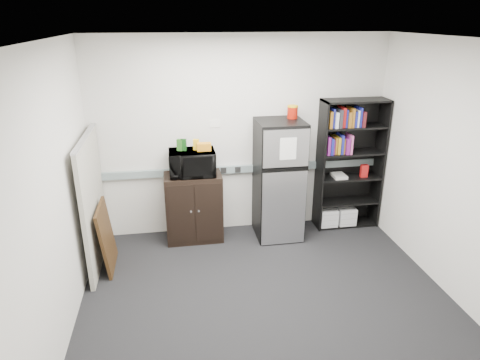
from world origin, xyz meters
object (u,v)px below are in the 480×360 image
at_px(cubicle_partition, 93,202).
at_px(bookshelf, 348,162).
at_px(cabinet, 194,207).
at_px(microwave, 192,163).
at_px(refrigerator, 279,180).

bearing_deg(cubicle_partition, bookshelf, 8.13).
bearing_deg(cabinet, microwave, -90.00).
relative_size(bookshelf, cabinet, 1.97).
bearing_deg(bookshelf, cubicle_partition, -171.87).
bearing_deg(cubicle_partition, microwave, 18.45).
height_order(cubicle_partition, refrigerator, refrigerator).
xyz_separation_m(bookshelf, refrigerator, (-1.04, -0.15, -0.16)).
bearing_deg(refrigerator, cubicle_partition, -171.78).
xyz_separation_m(bookshelf, cubicle_partition, (-3.41, -0.49, -0.16)).
bearing_deg(cubicle_partition, refrigerator, 8.19).
xyz_separation_m(bookshelf, cabinet, (-2.19, -0.07, -0.50)).
relative_size(bookshelf, refrigerator, 1.13).
bearing_deg(cabinet, bookshelf, 1.71).
relative_size(cubicle_partition, microwave, 2.73).
relative_size(cubicle_partition, refrigerator, 0.99).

